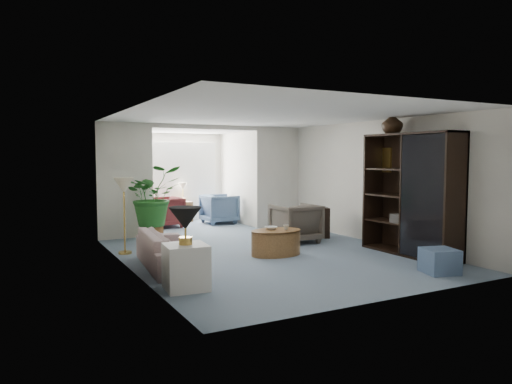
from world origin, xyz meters
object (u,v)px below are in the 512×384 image
entertainment_cabinet (411,194)px  sunroom_chair_blue (220,209)px  end_table (186,267)px  sunroom_table (183,212)px  framed_picture (381,160)px  coffee_bowl (271,228)px  table_lamp (185,218)px  wingback_chair (296,223)px  floor_lamp (124,185)px  coffee_table (276,242)px  sunroom_chair_maroon (164,212)px  sofa (169,249)px  coffee_cup (286,227)px  plant_pot (154,233)px  side_table_dark (315,222)px  cabinet_urn (392,123)px  ottoman (440,261)px

entertainment_cabinet → sunroom_chair_blue: bearing=104.8°
end_table → sunroom_table: 6.69m
framed_picture → coffee_bowl: size_ratio=2.24×
table_lamp → wingback_chair: table_lamp is taller
floor_lamp → coffee_table: bearing=-29.9°
sunroom_chair_maroon → end_table: bearing=-15.6°
floor_lamp → coffee_bowl: floor_lamp is taller
coffee_table → coffee_bowl: coffee_bowl is taller
coffee_table → sunroom_chair_maroon: 4.29m
sofa → floor_lamp: 1.73m
sofa → coffee_cup: size_ratio=18.39×
table_lamp → end_table: bearing=0.0°
sofa → end_table: size_ratio=3.22×
end_table → wingback_chair: bearing=35.6°
entertainment_cabinet → framed_picture: bearing=77.3°
sofa → sunroom_chair_maroon: (1.22, 4.23, 0.10)m
sofa → coffee_bowl: bearing=-81.1°
plant_pot → sunroom_chair_maroon: (0.78, 1.80, 0.22)m
end_table → framed_picture: bearing=15.5°
coffee_bowl → entertainment_cabinet: entertainment_cabinet is taller
side_table_dark → sunroom_chair_maroon: sunroom_chair_maroon is taller
entertainment_cabinet → coffee_table: bearing=152.5°
sofa → cabinet_urn: cabinet_urn is taller
coffee_cup → plant_pot: coffee_cup is taller
sofa → sunroom_chair_blue: 5.03m
end_table → plant_pot: 3.83m
sunroom_chair_maroon → sunroom_table: 1.07m
side_table_dark → coffee_cup: bearing=-139.6°
coffee_cup → sunroom_chair_maroon: (-0.92, 4.31, -0.12)m
cabinet_urn → sunroom_chair_maroon: size_ratio=0.48×
wingback_chair → sofa: bearing=18.4°
floor_lamp → sunroom_chair_blue: bearing=42.4°
coffee_cup → sunroom_chair_maroon: 4.41m
sofa → sunroom_chair_blue: size_ratio=2.29×
cabinet_urn → coffee_cup: bearing=165.5°
sofa → coffee_table: (1.99, 0.01, -0.06)m
framed_picture → sunroom_chair_maroon: size_ratio=0.60×
end_table → wingback_chair: 3.93m
ottoman → sunroom_table: (-1.53, 7.30, 0.09)m
floor_lamp → sunroom_chair_blue: 4.30m
side_table_dark → entertainment_cabinet: 2.50m
sofa → wingback_chair: (3.00, 0.94, 0.11)m
framed_picture → floor_lamp: bearing=162.8°
sunroom_table → framed_picture: bearing=-64.7°
sunroom_chair_maroon → cabinet_urn: bearing=29.8°
framed_picture → sunroom_chair_maroon: (-3.14, 4.31, -1.32)m
framed_picture → table_lamp: 4.79m
floor_lamp → sunroom_table: 4.41m
floor_lamp → sunroom_table: floor_lamp is taller
entertainment_cabinet → ottoman: 1.65m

